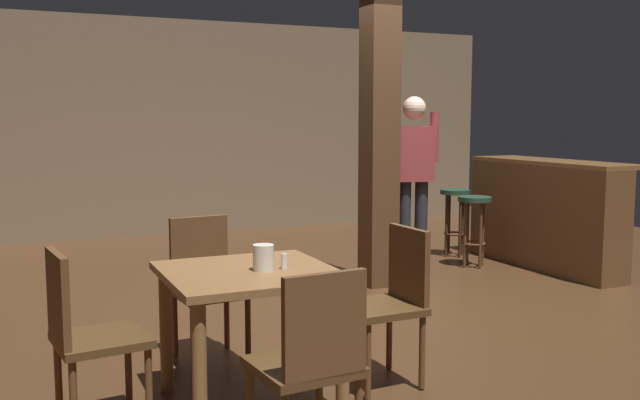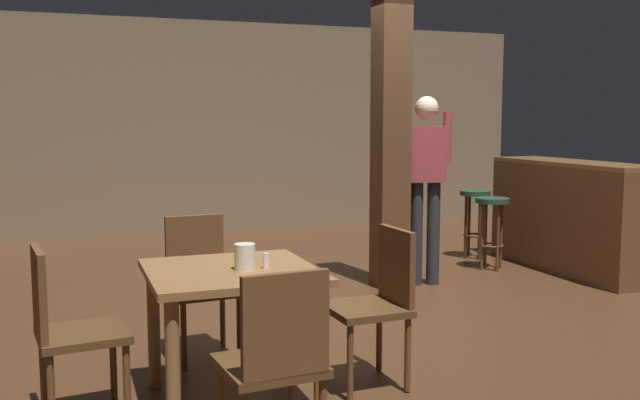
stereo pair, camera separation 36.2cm
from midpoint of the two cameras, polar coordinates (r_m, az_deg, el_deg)
The scene contains 14 objects.
ground_plane at distance 5.75m, azimuth 3.43°, elevation -8.80°, with size 10.80×10.80×0.00m, color #422816.
wall_back at distance 9.76m, azimuth -8.83°, elevation 5.74°, with size 8.00×0.10×2.80m, color #756047.
pillar at distance 6.43m, azimuth 3.16°, elevation 5.45°, with size 0.28×0.28×2.80m, color #4C301C.
dining_table at distance 3.81m, azimuth -8.40°, elevation -7.50°, with size 0.88×0.88×0.73m.
chair_north at distance 4.58m, azimuth -11.38°, elevation -6.37°, with size 0.46×0.46×0.89m.
chair_east at distance 4.10m, azimuth 3.18°, elevation -7.76°, with size 0.43×0.43×0.89m.
chair_south at distance 3.09m, azimuth -4.12°, elevation -12.60°, with size 0.45×0.45×0.89m.
chair_west at distance 3.70m, azimuth -21.04°, elevation -9.77°, with size 0.47×0.47×0.89m.
napkin_cup at distance 3.74m, azimuth -7.33°, elevation -4.62°, with size 0.11×0.11×0.14m, color silver.
salt_shaker at distance 3.77m, azimuth -5.65°, elevation -4.93°, with size 0.03×0.03×0.08m, color silver.
standing_person at distance 6.55m, azimuth 5.91°, elevation 1.97°, with size 0.47×0.28×1.72m.
bar_counter at distance 7.56m, azimuth 16.18°, elevation -1.02°, with size 0.56×1.96×1.10m.
bar_stool_near at distance 7.42m, azimuth 10.89°, elevation -1.15°, with size 0.34×0.34×0.73m.
bar_stool_mid at distance 7.97m, azimuth 9.46°, elevation -0.56°, with size 0.33×0.33×0.74m.
Camera 1 is at (-2.73, -4.85, 1.52)m, focal length 40.00 mm.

